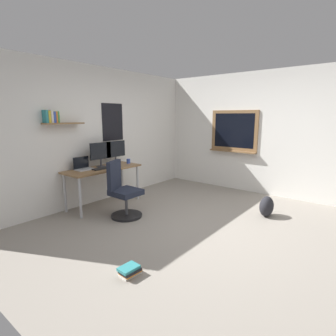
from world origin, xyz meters
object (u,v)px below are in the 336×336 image
Objects in this scene: office_chair at (122,193)px; backpack at (267,206)px; coffee_mug at (128,161)px; desk at (103,172)px; monitor_primary at (101,153)px; book_stack_on_floor at (130,271)px; keyboard at (102,168)px; laptop at (83,167)px; computer_mouse at (114,166)px; monitor_secondary at (116,151)px.

backpack is at bearing -51.27° from office_chair.
office_chair is 1.11m from coffee_mug.
monitor_primary reaches higher than desk.
coffee_mug is 0.38× the size of book_stack_on_floor.
office_chair is at bearing -138.98° from coffee_mug.
desk is 3.90× the size of keyboard.
laptop is 3.37× the size of coffee_mug.
monitor_primary is 0.33m from keyboard.
book_stack_on_floor is at bearing -121.40° from keyboard.
keyboard is (-0.11, -0.17, -0.26)m from monitor_primary.
coffee_mug is at bearing 41.02° from office_chair.
monitor_primary reaches higher than office_chair.
backpack is at bearing -65.71° from computer_mouse.
desk is at bearing 117.41° from backpack.
monitor_secondary is 1.25× the size of keyboard.
monitor_primary is at bearing 180.00° from monitor_secondary.
office_chair is 2.73× the size of backpack.
desk is 3.11× the size of monitor_primary.
laptop is at bearing 121.39° from backpack.
office_chair is at bearing 50.35° from book_stack_on_floor.
office_chair is 2.05× the size of monitor_primary.
monitor_primary is 1.25× the size of keyboard.
desk is 13.87× the size of computer_mouse.
desk is 5.92× the size of book_stack_on_floor.
coffee_mug is at bearing -9.83° from laptop.
laptop is 0.42m from monitor_primary.
keyboard reaches higher than desk.
monitor_primary reaches higher than book_stack_on_floor.
laptop reaches higher than coffee_mug.
monitor_secondary is 4.46× the size of computer_mouse.
monitor_primary reaches higher than backpack.
office_chair is 2.05× the size of monitor_secondary.
laptop reaches higher than desk.
backpack is (0.95, -2.69, -0.82)m from monitor_secondary.
book_stack_on_floor is at bearing -129.65° from office_chair.
office_chair is at bearing 128.73° from backpack.
desk is 3.11× the size of monitor_secondary.
keyboard is at bearing 119.34° from backpack.
keyboard reaches higher than backpack.
coffee_mug is at bearing 105.76° from backpack.
computer_mouse reaches higher than keyboard.
backpack reaches higher than book_stack_on_floor.
backpack is at bearing -64.02° from monitor_primary.
book_stack_on_floor is at bearing -121.96° from desk.
computer_mouse is at bearing -21.88° from laptop.
book_stack_on_floor is at bearing 168.11° from backpack.
keyboard is at bearing -40.27° from laptop.
laptop is (-0.32, 0.14, 0.13)m from desk.
laptop is 0.67× the size of monitor_secondary.
coffee_mug is (0.41, 0.05, 0.03)m from computer_mouse.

